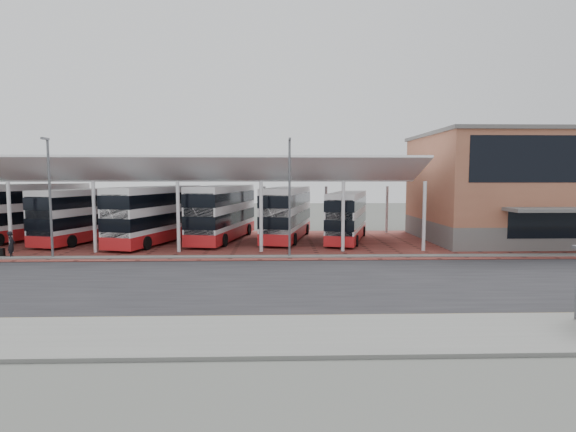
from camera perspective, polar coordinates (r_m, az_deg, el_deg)
name	(u,v)px	position (r m, az deg, el deg)	size (l,w,h in m)	color
ground	(257,278)	(24.71, -4.00, -7.91)	(140.00, 140.00, 0.00)	#484A45
road	(256,283)	(23.73, -4.10, -8.42)	(120.00, 14.00, 0.02)	black
forecourt	(287,243)	(37.48, -0.15, -3.42)	(72.00, 16.00, 0.06)	brown
sidewalk	(246,335)	(16.05, -5.33, -14.84)	(120.00, 4.00, 0.14)	#61615F
north_kerb	(260,257)	(30.77, -3.54, -5.20)	(120.00, 0.80, 0.14)	#61615F
yellow_line_near	(249,318)	(17.95, -4.92, -12.82)	(120.00, 0.12, 0.01)	#D69500
yellow_line_far	(250,316)	(18.24, -4.86, -12.53)	(120.00, 0.12, 0.01)	#D69500
canopy	(191,173)	(38.64, -12.18, 5.30)	(37.00, 11.63, 7.07)	silver
terminal	(531,187)	(43.91, 28.43, 3.28)	(18.40, 14.40, 9.25)	#64615E
lamp_west	(50,194)	(33.86, -28.01, 2.46)	(0.16, 0.90, 8.07)	#5C5D63
lamp_east	(290,194)	(30.38, 0.20, 2.82)	(0.16, 0.90, 8.07)	#5C5D63
bus_0	(26,212)	(45.11, -30.28, 0.44)	(7.05, 11.89, 4.85)	white
bus_1	(87,215)	(41.81, -24.15, 0.10)	(5.39, 11.03, 4.44)	white
bus_2	(156,215)	(38.72, -16.38, 0.15)	(5.66, 11.61, 4.67)	white
bus_3	(223,213)	(39.10, -8.28, 0.37)	(4.90, 11.72, 4.71)	white
bus_4	(287,214)	(39.21, -0.12, 0.32)	(4.83, 11.30, 4.54)	white
bus_5	(347,217)	(38.73, 7.53, -0.08)	(5.04, 10.29, 4.14)	white
pedestrian	(11,244)	(35.79, -31.69, -3.08)	(0.65, 0.43, 1.78)	black
suitcase	(2,253)	(36.32, -32.58, -3.95)	(0.35, 0.25, 0.61)	black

